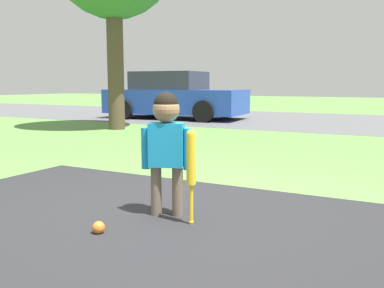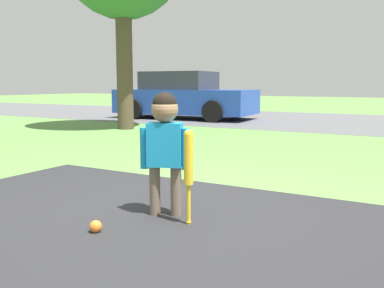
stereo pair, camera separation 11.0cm
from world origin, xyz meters
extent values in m
plane|color=#5B8C42|center=(0.00, 0.00, 0.00)|extent=(60.00, 60.00, 0.00)
cube|color=#59595B|center=(0.00, 8.88, 0.00)|extent=(40.00, 6.00, 0.01)
cylinder|color=#6B5B4C|center=(-0.06, -0.12, 0.19)|extent=(0.08, 0.08, 0.38)
cylinder|color=#6B5B4C|center=(0.09, -0.06, 0.19)|extent=(0.08, 0.08, 0.38)
cube|color=#198CC6|center=(0.02, -0.09, 0.54)|extent=(0.29, 0.22, 0.32)
cylinder|color=#198CC6|center=(-0.13, -0.15, 0.51)|extent=(0.06, 0.06, 0.31)
cylinder|color=#198CC6|center=(0.16, -0.04, 0.51)|extent=(0.06, 0.06, 0.31)
sphere|color=#997051|center=(0.02, -0.09, 0.80)|extent=(0.20, 0.20, 0.20)
sphere|color=black|center=(0.02, -0.09, 0.83)|extent=(0.18, 0.18, 0.18)
sphere|color=yellow|center=(0.27, -0.19, 0.02)|extent=(0.04, 0.04, 0.04)
cylinder|color=yellow|center=(0.27, -0.19, 0.14)|extent=(0.03, 0.03, 0.29)
cylinder|color=yellow|center=(0.27, -0.19, 0.47)|extent=(0.07, 0.07, 0.35)
sphere|color=yellow|center=(0.27, -0.19, 0.64)|extent=(0.06, 0.06, 0.06)
sphere|color=orange|center=(-0.18, -0.64, 0.04)|extent=(0.08, 0.08, 0.08)
cube|color=#2347AD|center=(-4.46, 7.73, 0.49)|extent=(3.98, 1.93, 0.66)
cube|color=#2D333D|center=(-4.65, 7.72, 1.07)|extent=(1.96, 1.59, 0.50)
cylinder|color=black|center=(-3.32, 8.66, 0.28)|extent=(0.57, 0.22, 0.56)
cylinder|color=black|center=(-3.20, 6.98, 0.28)|extent=(0.57, 0.22, 0.56)
cylinder|color=black|center=(-5.71, 8.48, 0.28)|extent=(0.57, 0.22, 0.56)
cylinder|color=black|center=(-5.59, 6.81, 0.28)|extent=(0.57, 0.22, 0.56)
cylinder|color=#4C3D2D|center=(-4.15, 4.66, 1.46)|extent=(0.35, 0.35, 2.91)
camera|label=1|loc=(1.64, -2.75, 0.98)|focal=40.00mm
camera|label=2|loc=(1.74, -2.69, 0.98)|focal=40.00mm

